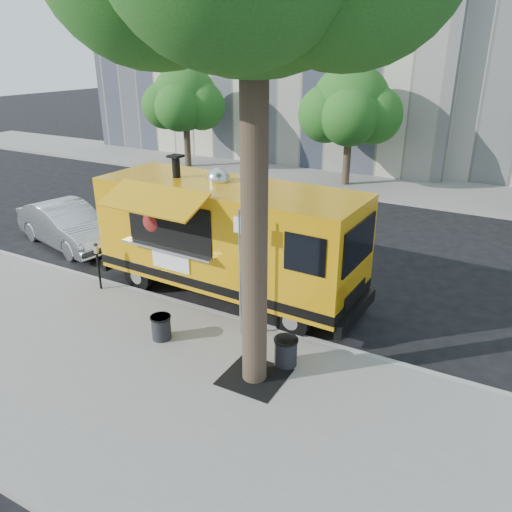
{
  "coord_description": "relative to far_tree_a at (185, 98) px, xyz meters",
  "views": [
    {
      "loc": [
        6.61,
        -10.01,
        6.21
      ],
      "look_at": [
        1.09,
        0.0,
        1.44
      ],
      "focal_mm": 35.0,
      "sensor_mm": 36.0,
      "label": 1
    }
  ],
  "objects": [
    {
      "name": "ground",
      "position": [
        10.0,
        -12.3,
        -3.78
      ],
      "size": [
        120.0,
        120.0,
        0.0
      ],
      "primitive_type": "plane",
      "color": "black",
      "rests_on": "ground"
    },
    {
      "name": "sidewalk",
      "position": [
        10.0,
        -16.3,
        -3.7
      ],
      "size": [
        60.0,
        6.0,
        0.15
      ],
      "primitive_type": "cube",
      "color": "gray",
      "rests_on": "ground"
    },
    {
      "name": "curb",
      "position": [
        10.0,
        -13.23,
        -3.7
      ],
      "size": [
        60.0,
        0.14,
        0.16
      ],
      "primitive_type": "cube",
      "color": "#999993",
      "rests_on": "ground"
    },
    {
      "name": "far_sidewalk",
      "position": [
        10.0,
        1.2,
        -3.7
      ],
      "size": [
        60.0,
        5.0,
        0.15
      ],
      "primitive_type": "cube",
      "color": "gray",
      "rests_on": "ground"
    },
    {
      "name": "tree_well",
      "position": [
        12.6,
        -15.1,
        -3.62
      ],
      "size": [
        1.2,
        1.2,
        0.02
      ],
      "primitive_type": "cube",
      "color": "black",
      "rests_on": "sidewalk"
    },
    {
      "name": "far_tree_a",
      "position": [
        0.0,
        0.0,
        0.0
      ],
      "size": [
        3.42,
        3.42,
        5.36
      ],
      "color": "#33261C",
      "rests_on": "far_sidewalk"
    },
    {
      "name": "far_tree_b",
      "position": [
        9.0,
        0.4,
        0.06
      ],
      "size": [
        3.6,
        3.6,
        5.5
      ],
      "color": "#33261C",
      "rests_on": "far_sidewalk"
    },
    {
      "name": "sign_post",
      "position": [
        11.55,
        -13.85,
        -1.93
      ],
      "size": [
        0.28,
        0.06,
        3.0
      ],
      "color": "silver",
      "rests_on": "sidewalk"
    },
    {
      "name": "parking_meter",
      "position": [
        7.0,
        -13.65,
        -2.79
      ],
      "size": [
        0.11,
        0.11,
        1.33
      ],
      "color": "black",
      "rests_on": "sidewalk"
    },
    {
      "name": "food_truck",
      "position": [
        10.09,
        -12.06,
        -2.07
      ],
      "size": [
        7.4,
        3.51,
        3.63
      ],
      "rotation": [
        0.0,
        0.0,
        -0.03
      ],
      "color": "orange",
      "rests_on": "ground"
    },
    {
      "name": "sedan",
      "position": [
        3.41,
        -11.49,
        -3.05
      ],
      "size": [
        4.62,
        2.51,
        1.44
      ],
      "primitive_type": "imported",
      "rotation": [
        0.0,
        0.0,
        1.34
      ],
      "color": "silver",
      "rests_on": "ground"
    },
    {
      "name": "trash_bin_left",
      "position": [
        12.95,
        -14.41,
        -3.3
      ],
      "size": [
        0.51,
        0.51,
        0.61
      ],
      "color": "black",
      "rests_on": "sidewalk"
    },
    {
      "name": "trash_bin_right",
      "position": [
        10.06,
        -14.85,
        -3.32
      ],
      "size": [
        0.47,
        0.47,
        0.56
      ],
      "color": "black",
      "rests_on": "sidewalk"
    }
  ]
}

